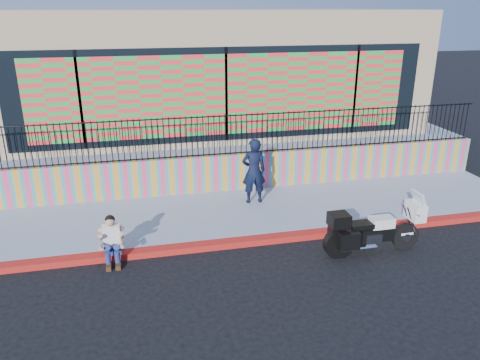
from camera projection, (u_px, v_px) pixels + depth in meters
name	position (u px, v px, depth m)	size (l,w,h in m)	color
ground	(261.00, 243.00, 11.26)	(90.00, 90.00, 0.00)	black
red_curb	(261.00, 240.00, 11.24)	(16.00, 0.30, 0.15)	#A20B21
sidewalk	(245.00, 212.00, 12.74)	(16.00, 3.00, 0.15)	gray
mural_wall	(233.00, 172.00, 13.99)	(16.00, 0.20, 1.10)	#F9416F
metal_fence	(232.00, 135.00, 13.59)	(15.80, 0.04, 1.20)	black
elevated_platform	(206.00, 132.00, 18.67)	(16.00, 10.00, 1.25)	gray
storefront_building	(205.00, 66.00, 17.56)	(14.00, 8.06, 4.00)	tan
police_motorcycle	(372.00, 229.00, 10.59)	(2.30, 0.76, 1.43)	black
police_officer	(254.00, 171.00, 12.91)	(0.68, 0.44, 1.85)	black
seated_man	(112.00, 244.00, 10.24)	(0.54, 0.71, 1.06)	navy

